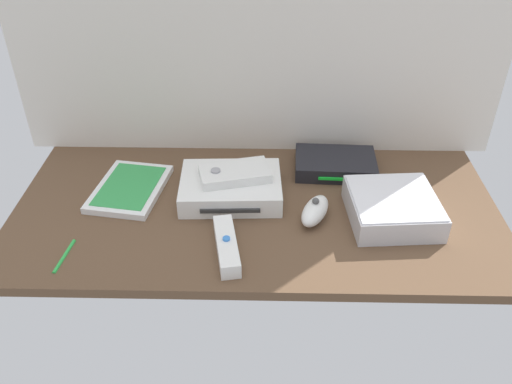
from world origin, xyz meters
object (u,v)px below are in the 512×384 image
at_px(mini_computer, 393,207).
at_px(remote_classic_pad, 235,173).
at_px(game_console, 231,187).
at_px(game_case, 130,188).
at_px(stylus_pen, 64,255).
at_px(network_router, 335,164).
at_px(remote_nunchuk, 315,211).
at_px(remote_wand, 227,246).

distance_m(mini_computer, remote_classic_pad, 0.33).
distance_m(game_console, game_case, 0.22).
height_order(game_console, mini_computer, mini_computer).
height_order(game_console, stylus_pen, game_console).
height_order(network_router, remote_nunchuk, remote_nunchuk).
height_order(mini_computer, game_case, mini_computer).
distance_m(remote_wand, remote_nunchuk, 0.20).
height_order(remote_nunchuk, stylus_pen, remote_nunchuk).
relative_size(mini_computer, remote_nunchuk, 1.67).
xyz_separation_m(network_router, remote_classic_pad, (-0.22, -0.10, 0.04)).
bearing_deg(game_case, remote_classic_pad, 7.30).
bearing_deg(game_case, game_console, 5.66).
distance_m(game_console, remote_nunchuk, 0.19).
bearing_deg(game_case, stylus_pen, -101.09).
bearing_deg(remote_nunchuk, network_router, 95.65).
distance_m(network_router, remote_classic_pad, 0.25).
bearing_deg(mini_computer, remote_nunchuk, -177.69).
height_order(game_case, network_router, network_router).
bearing_deg(remote_classic_pad, game_case, 164.47).
height_order(network_router, remote_classic_pad, remote_classic_pad).
height_order(network_router, stylus_pen, network_router).
relative_size(remote_wand, remote_nunchuk, 1.39).
bearing_deg(game_console, network_router, 22.22).
bearing_deg(game_case, remote_wand, -31.89).
distance_m(game_console, remote_wand, 0.18).
bearing_deg(remote_nunchuk, game_console, 179.83).
bearing_deg(stylus_pen, mini_computer, 11.66).
bearing_deg(remote_classic_pad, remote_nunchuk, -40.50).
xyz_separation_m(game_console, game_case, (-0.22, 0.01, -0.01)).
xyz_separation_m(network_router, stylus_pen, (-0.53, -0.30, -0.01)).
bearing_deg(stylus_pen, remote_nunchuk, 14.64).
xyz_separation_m(game_case, remote_wand, (0.22, -0.19, 0.01)).
distance_m(game_console, mini_computer, 0.33).
relative_size(remote_nunchuk, remote_classic_pad, 0.69).
xyz_separation_m(game_console, stylus_pen, (-0.30, -0.20, -0.02)).
height_order(mini_computer, remote_wand, mini_computer).
bearing_deg(stylus_pen, remote_wand, 3.64).
xyz_separation_m(game_case, network_router, (0.45, 0.09, 0.01)).
height_order(remote_wand, remote_classic_pad, remote_classic_pad).
bearing_deg(remote_wand, game_case, 129.13).
height_order(mini_computer, remote_nunchuk, mini_computer).
bearing_deg(stylus_pen, remote_classic_pad, 33.86).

